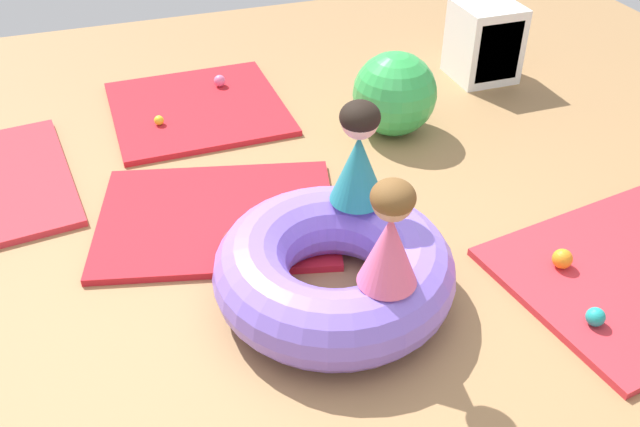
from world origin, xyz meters
name	(u,v)px	position (x,y,z in m)	size (l,w,h in m)	color
ground_plane	(334,304)	(0.00, 0.00, 0.00)	(8.00, 8.00, 0.00)	#9E7549
gym_mat_near_left	(217,217)	(-0.38, 0.84, 0.02)	(1.29, 0.98, 0.04)	red
gym_mat_near_right	(198,108)	(-0.24, 2.13, 0.02)	(1.15, 1.17, 0.04)	red
inflatable_cushion	(334,270)	(0.01, 0.04, 0.18)	(1.13, 1.13, 0.35)	#8466E0
child_in_pink	(390,235)	(0.13, -0.28, 0.59)	(0.31, 0.31, 0.50)	#E5608E
child_in_teal	(359,154)	(0.23, 0.31, 0.61)	(0.27, 0.27, 0.52)	teal
play_ball_yellow	(159,120)	(-0.53, 1.95, 0.07)	(0.06, 0.06, 0.06)	yellow
play_ball_red	(232,240)	(-0.37, 0.53, 0.09)	(0.10, 0.10, 0.10)	red
play_ball_pink	(220,81)	(-0.03, 2.38, 0.08)	(0.08, 0.08, 0.08)	pink
play_ball_teal	(596,317)	(1.05, -0.54, 0.08)	(0.09, 0.09, 0.09)	teal
play_ball_orange	(562,259)	(1.14, -0.15, 0.09)	(0.10, 0.10, 0.10)	orange
exercise_ball_large	(395,94)	(0.93, 1.43, 0.27)	(0.55, 0.55, 0.55)	green
storage_cube	(486,43)	(1.90, 1.96, 0.28)	(0.44, 0.44, 0.56)	white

